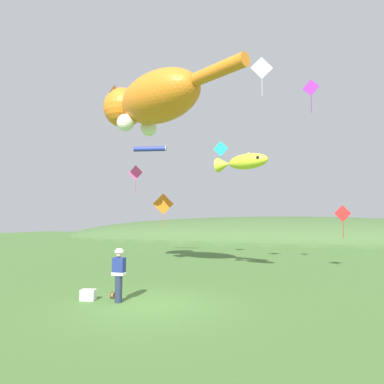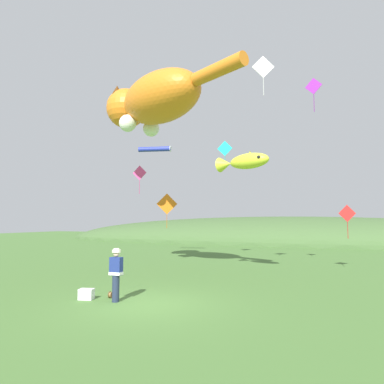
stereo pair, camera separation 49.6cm
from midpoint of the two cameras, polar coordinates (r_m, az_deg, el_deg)
ground_plane at (r=11.71m, az=-8.33°, el=-18.13°), size 120.00×120.00×0.00m
distant_hill_ridge at (r=43.91m, az=13.03°, el=-8.22°), size 61.68×15.81×6.45m
festival_attendant at (r=12.05m, az=-13.29°, el=-13.06°), size 0.43×0.30×1.77m
kite_spool at (r=12.80m, az=-14.15°, el=-16.37°), size 0.12×0.23×0.23m
picnic_cooler at (r=12.78m, az=-18.02°, el=-15.99°), size 0.56×0.45×0.36m
kite_giant_cat at (r=18.76m, az=-7.70°, el=14.78°), size 9.17×5.24×3.01m
kite_fish_windsock at (r=17.08m, az=7.54°, el=4.99°), size 2.95×1.73×0.88m
kite_tube_streamer at (r=25.93m, az=-7.49°, el=7.14°), size 2.49×0.99×0.44m
kite_diamond_red at (r=20.45m, az=23.19°, el=-3.39°), size 0.88×0.33×1.83m
kite_diamond_orange at (r=22.25m, az=-5.45°, el=-2.03°), size 1.15×0.76×2.26m
kite_diamond_white at (r=18.57m, az=10.74°, el=19.61°), size 1.05×0.43×2.03m
kite_diamond_pink at (r=22.79m, az=-9.99°, el=3.15°), size 0.98×0.10×1.88m
kite_diamond_teal at (r=24.25m, az=4.22°, el=7.17°), size 1.07×0.10×1.97m
kite_diamond_violet at (r=19.31m, az=18.48°, el=16.10°), size 0.85×0.20×1.77m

